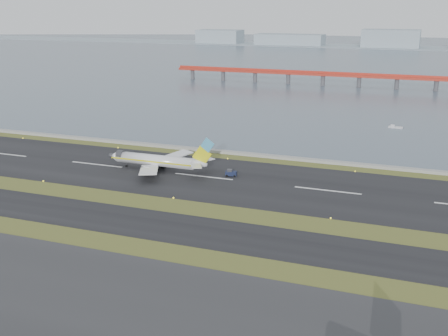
{
  "coord_description": "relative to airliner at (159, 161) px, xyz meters",
  "views": [
    {
      "loc": [
        66.68,
        -129.2,
        53.76
      ],
      "look_at": [
        10.03,
        22.0,
        6.19
      ],
      "focal_mm": 45.0,
      "sensor_mm": 36.0,
      "label": 1
    }
  ],
  "objects": [
    {
      "name": "taxiway_strip",
      "position": [
        16.37,
        -42.99,
        -3.41
      ],
      "size": [
        1000.0,
        18.0,
        0.1
      ],
      "primitive_type": "cube",
      "color": "black",
      "rests_on": "ground"
    },
    {
      "name": "seawall",
      "position": [
        16.37,
        29.01,
        -2.96
      ],
      "size": [
        1000.0,
        2.5,
        1.0
      ],
      "primitive_type": "cube",
      "color": "gray",
      "rests_on": "ground"
    },
    {
      "name": "workboat_near",
      "position": [
        68.62,
        96.74,
        -2.98
      ],
      "size": [
        6.3,
        2.33,
        1.5
      ],
      "rotation": [
        0.0,
        0.0,
        -0.06
      ],
      "color": "silver",
      "rests_on": "ground"
    },
    {
      "name": "bay_water",
      "position": [
        16.37,
        429.01,
        -3.46
      ],
      "size": [
        1400.0,
        800.0,
        1.3
      ],
      "primitive_type": "cube",
      "color": "#4C5A6C",
      "rests_on": "ground"
    },
    {
      "name": "apron_strip",
      "position": [
        16.37,
        -85.99,
        -3.41
      ],
      "size": [
        1000.0,
        50.0,
        0.1
      ],
      "primitive_type": "cube",
      "color": "#2A2A2D",
      "rests_on": "ground"
    },
    {
      "name": "red_pier",
      "position": [
        36.37,
        219.01,
        3.82
      ],
      "size": [
        260.0,
        5.0,
        10.2
      ],
      "color": "#AD2C1D",
      "rests_on": "ground"
    },
    {
      "name": "runway_strip",
      "position": [
        16.37,
        -0.99,
        -3.41
      ],
      "size": [
        1000.0,
        45.0,
        0.1
      ],
      "primitive_type": "cube",
      "color": "black",
      "rests_on": "ground"
    },
    {
      "name": "airliner",
      "position": [
        0.0,
        0.0,
        0.0
      ],
      "size": [
        38.52,
        32.89,
        12.8
      ],
      "color": "white",
      "rests_on": "ground"
    },
    {
      "name": "far_shoreline",
      "position": [
        29.99,
        589.01,
        2.61
      ],
      "size": [
        1400.0,
        80.0,
        60.5
      ],
      "color": "#90A0AA",
      "rests_on": "ground"
    },
    {
      "name": "pushback_tug",
      "position": [
        24.46,
        2.49,
        -2.34
      ],
      "size": [
        3.95,
        2.78,
        2.3
      ],
      "rotation": [
        0.0,
        0.0,
        0.22
      ],
      "color": "#131A36",
      "rests_on": "ground"
    },
    {
      "name": "ground",
      "position": [
        16.37,
        -30.99,
        -3.46
      ],
      "size": [
        1000.0,
        1000.0,
        0.0
      ],
      "primitive_type": "plane",
      "color": "#3E4C1B",
      "rests_on": "ground"
    }
  ]
}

